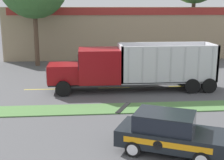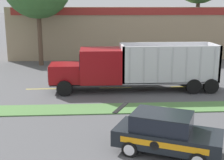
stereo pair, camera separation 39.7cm
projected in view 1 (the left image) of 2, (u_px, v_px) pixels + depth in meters
grass_verge at (109, 109)px, 18.43m from camera, size 120.00×1.88×0.06m
centre_line_3 at (40, 89)px, 22.83m from camera, size 2.40×0.14×0.01m
centre_line_4 at (114, 88)px, 23.29m from camera, size 2.40×0.14×0.01m
centre_line_5 at (184, 86)px, 23.75m from camera, size 2.40×0.14×0.01m
dump_truck_mid at (116, 69)px, 22.25m from camera, size 11.87×2.85×3.32m
rally_car at (168, 132)px, 12.84m from camera, size 4.70×3.53×1.73m
store_building_backdrop at (121, 30)px, 40.47m from camera, size 27.35×12.10×5.85m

